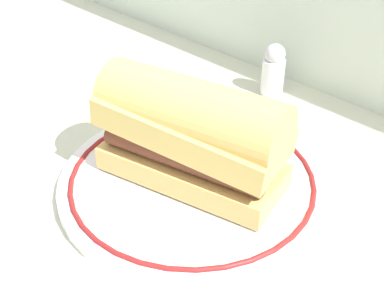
{
  "coord_description": "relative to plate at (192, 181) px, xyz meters",
  "views": [
    {
      "loc": [
        0.29,
        -0.3,
        0.37
      ],
      "look_at": [
        -0.01,
        0.02,
        0.04
      ],
      "focal_mm": 48.38,
      "sensor_mm": 36.0,
      "label": 1
    }
  ],
  "objects": [
    {
      "name": "ground_plane",
      "position": [
        0.01,
        -0.02,
        -0.01
      ],
      "size": [
        1.5,
        1.5,
        0.0
      ],
      "primitive_type": "plane",
      "color": "beige"
    },
    {
      "name": "salt_shaker",
      "position": [
        -0.06,
        0.23,
        0.03
      ],
      "size": [
        0.03,
        0.03,
        0.07
      ],
      "color": "white",
      "rests_on": "ground_plane"
    },
    {
      "name": "sausage_sandwich",
      "position": [
        -0.0,
        0.0,
        0.06
      ],
      "size": [
        0.21,
        0.12,
        0.11
      ],
      "rotation": [
        0.0,
        0.0,
        0.22
      ],
      "color": "#E5BB68",
      "rests_on": "plate"
    },
    {
      "name": "plate",
      "position": [
        0.0,
        0.0,
        0.0
      ],
      "size": [
        0.29,
        0.29,
        0.01
      ],
      "color": "white",
      "rests_on": "ground_plane"
    }
  ]
}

